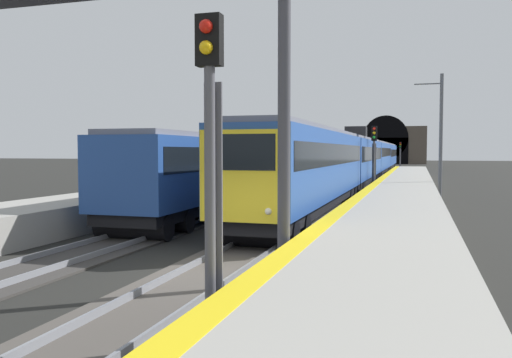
{
  "coord_description": "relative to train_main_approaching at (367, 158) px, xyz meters",
  "views": [
    {
      "loc": [
        -11.94,
        -4.72,
        3.03
      ],
      "look_at": [
        7.34,
        1.14,
        1.95
      ],
      "focal_mm": 37.3,
      "sensor_mm": 36.0,
      "label": 1
    }
  ],
  "objects": [
    {
      "name": "ground_plane",
      "position": [
        -40.65,
        -0.0,
        -2.32
      ],
      "size": [
        320.0,
        320.0,
        0.0
      ],
      "primitive_type": "plane",
      "color": "black"
    },
    {
      "name": "platform_right",
      "position": [
        -40.65,
        -3.91,
        -1.77
      ],
      "size": [
        112.0,
        3.59,
        1.09
      ],
      "primitive_type": "cube",
      "color": "#9E9B93",
      "rests_on": "ground_plane"
    },
    {
      "name": "platform_right_edge_strip",
      "position": [
        -40.65,
        -2.37,
        -1.22
      ],
      "size": [
        112.0,
        0.5,
        0.01
      ],
      "primitive_type": "cube",
      "color": "yellow",
      "rests_on": "platform_right"
    },
    {
      "name": "track_main_line",
      "position": [
        -40.65,
        -0.0,
        -2.28
      ],
      "size": [
        160.0,
        2.74,
        0.21
      ],
      "color": "#4C4742",
      "rests_on": "ground_plane"
    },
    {
      "name": "track_adjacent_line",
      "position": [
        -40.65,
        4.6,
        -2.28
      ],
      "size": [
        160.0,
        2.67,
        0.21
      ],
      "color": "#383533",
      "rests_on": "ground_plane"
    },
    {
      "name": "train_main_approaching",
      "position": [
        0.0,
        0.0,
        0.0
      ],
      "size": [
        76.56,
        2.8,
        4.95
      ],
      "rotation": [
        0.0,
        0.0,
        3.14
      ],
      "color": "#264C99",
      "rests_on": "ground_plane"
    },
    {
      "name": "train_adjacent_platform",
      "position": [
        -19.03,
        4.6,
        -0.15
      ],
      "size": [
        37.29,
        3.16,
        4.65
      ],
      "rotation": [
        0.0,
        0.0,
        0.01
      ],
      "color": "#264C99",
      "rests_on": "ground_plane"
    },
    {
      "name": "railway_signal_near",
      "position": [
        -45.27,
        -1.79,
        0.63
      ],
      "size": [
        0.39,
        0.38,
        5.01
      ],
      "rotation": [
        0.0,
        0.0,
        3.14
      ],
      "color": "#4C4C54",
      "rests_on": "ground_plane"
    },
    {
      "name": "railway_signal_mid",
      "position": [
        -14.32,
        -1.79,
        0.59
      ],
      "size": [
        0.39,
        0.38,
        4.77
      ],
      "rotation": [
        0.0,
        0.0,
        3.14
      ],
      "color": "#4C4C54",
      "rests_on": "ground_plane"
    },
    {
      "name": "railway_signal_far",
      "position": [
        45.08,
        -1.79,
        0.48
      ],
      "size": [
        0.39,
        0.38,
        4.57
      ],
      "rotation": [
        0.0,
        0.0,
        3.14
      ],
      "color": "#4C4C54",
      "rests_on": "ground_plane"
    },
    {
      "name": "overhead_signal_gantry",
      "position": [
        -41.26,
        2.3,
        3.39
      ],
      "size": [
        0.7,
        8.71,
        7.61
      ],
      "color": "#3F3F47",
      "rests_on": "ground_plane"
    },
    {
      "name": "tunnel_portal",
      "position": [
        72.88,
        2.3,
        1.98
      ],
      "size": [
        2.53,
        18.0,
        11.02
      ],
      "color": "#51473D",
      "rests_on": "ground_plane"
    },
    {
      "name": "catenary_mast_near",
      "position": [
        -17.46,
        -6.08,
        1.67
      ],
      "size": [
        0.22,
        1.75,
        7.8
      ],
      "color": "#595B60",
      "rests_on": "ground_plane"
    }
  ]
}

